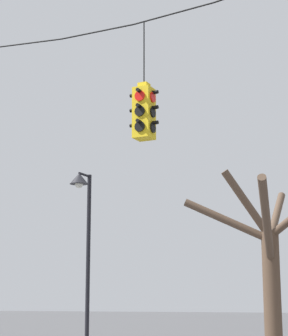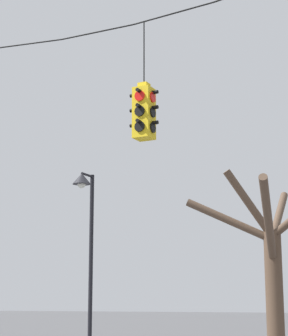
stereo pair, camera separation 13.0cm
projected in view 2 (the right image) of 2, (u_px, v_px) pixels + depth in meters
name	position (u px, v px, depth m)	size (l,w,h in m)	color
span_wire	(97.00, 22.00, 13.16)	(11.66, 0.03, 0.70)	black
traffic_light_near_right_pole	(144.00, 112.00, 12.29)	(0.58, 0.58, 2.33)	yellow
street_lamp	(86.00, 216.00, 18.86)	(0.53, 0.91, 5.40)	black
bare_tree	(271.00, 266.00, 16.08)	(4.06, 4.42, 4.99)	brown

